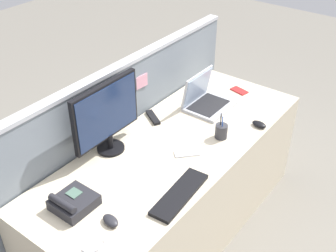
{
  "coord_description": "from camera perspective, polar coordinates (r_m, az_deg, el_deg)",
  "views": [
    {
      "loc": [
        -1.7,
        -1.23,
        2.29
      ],
      "look_at": [
        0.0,
        0.05,
        0.85
      ],
      "focal_mm": 45.41,
      "sensor_mm": 36.0,
      "label": 1
    }
  ],
  "objects": [
    {
      "name": "keyboard_main",
      "position": [
        2.26,
        1.58,
        -9.13
      ],
      "size": [
        0.42,
        0.15,
        0.02
      ],
      "primitive_type": "cube",
      "rotation": [
        0.0,
        0.0,
        0.08
      ],
      "color": "black",
      "rests_on": "desk"
    },
    {
      "name": "computer_mouse_right_hand",
      "position": [
        2.13,
        -7.72,
        -12.47
      ],
      "size": [
        0.08,
        0.11,
        0.03
      ],
      "primitive_type": "ellipsoid",
      "rotation": [
        0.0,
        0.0,
        -0.22
      ],
      "color": "#232328",
      "rests_on": "desk"
    },
    {
      "name": "ground_plane",
      "position": [
        3.1,
        0.76,
        -13.51
      ],
      "size": [
        10.0,
        10.0,
        0.0
      ],
      "primitive_type": "plane",
      "color": "slate"
    },
    {
      "name": "tv_remote",
      "position": [
        2.85,
        -2.03,
        1.17
      ],
      "size": [
        0.12,
        0.17,
        0.02
      ],
      "primitive_type": "cube",
      "rotation": [
        0.0,
        0.0,
        -0.53
      ],
      "color": "black",
      "rests_on": "desk"
    },
    {
      "name": "desk",
      "position": [
        2.84,
        0.81,
        -8.51
      ],
      "size": [
        2.02,
        0.77,
        0.73
      ],
      "primitive_type": "cube",
      "color": "beige",
      "rests_on": "ground_plane"
    },
    {
      "name": "pen_cup",
      "position": [
        2.67,
        7.16,
        -0.69
      ],
      "size": [
        0.08,
        0.08,
        0.17
      ],
      "color": "#333338",
      "rests_on": "desk"
    },
    {
      "name": "cell_phone_white_slab",
      "position": [
        2.54,
        2.58,
        -3.67
      ],
      "size": [
        0.15,
        0.15,
        0.01
      ],
      "primitive_type": "cube",
      "rotation": [
        0.0,
        0.0,
        0.82
      ],
      "color": "silver",
      "rests_on": "desk"
    },
    {
      "name": "coffee_mug",
      "position": [
        1.97,
        -10.17,
        -16.28
      ],
      "size": [
        0.12,
        0.09,
        0.1
      ],
      "color": "white",
      "rests_on": "desk"
    },
    {
      "name": "desktop_monitor",
      "position": [
        2.46,
        -8.23,
        1.54
      ],
      "size": [
        0.5,
        0.17,
        0.44
      ],
      "color": "black",
      "rests_on": "desk"
    },
    {
      "name": "laptop",
      "position": [
        2.97,
        4.94,
        3.67
      ],
      "size": [
        0.31,
        0.27,
        0.24
      ],
      "color": "#B2B5BC",
      "rests_on": "desk"
    },
    {
      "name": "computer_mouse_left_hand",
      "position": [
        2.83,
        12.13,
        0.23
      ],
      "size": [
        0.07,
        0.11,
        0.03
      ],
      "primitive_type": "ellipsoid",
      "rotation": [
        0.0,
        0.0,
        -0.15
      ],
      "color": "black",
      "rests_on": "desk"
    },
    {
      "name": "cubicle_divider",
      "position": [
        2.92,
        -5.89,
        -1.97
      ],
      "size": [
        2.2,
        0.08,
        1.15
      ],
      "color": "gray",
      "rests_on": "ground_plane"
    },
    {
      "name": "desk_phone",
      "position": [
        2.23,
        -12.6,
        -9.97
      ],
      "size": [
        0.2,
        0.19,
        0.09
      ],
      "color": "#232328",
      "rests_on": "desk"
    },
    {
      "name": "cell_phone_red_case",
      "position": [
        3.22,
        9.54,
        4.7
      ],
      "size": [
        0.09,
        0.14,
        0.01
      ],
      "primitive_type": "cube",
      "rotation": [
        0.0,
        0.0,
        -0.21
      ],
      "color": "#B22323",
      "rests_on": "desk"
    }
  ]
}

